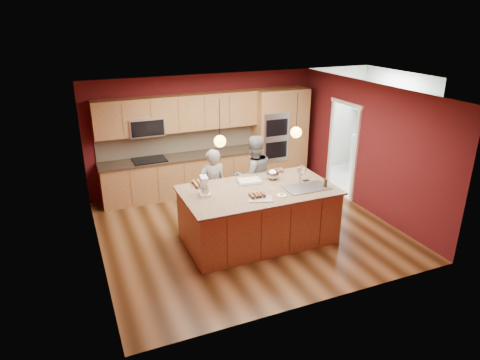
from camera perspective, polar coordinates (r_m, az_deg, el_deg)
name	(u,v)px	position (r m, az deg, el deg)	size (l,w,h in m)	color
floor	(247,229)	(8.50, 0.90, -6.56)	(5.50, 5.50, 0.00)	#40240F
ceiling	(248,92)	(7.62, 1.02, 11.68)	(5.50, 5.50, 0.00)	silver
wall_back	(205,132)	(10.19, -4.75, 6.35)	(5.50, 5.50, 0.00)	#511215
wall_front	(321,221)	(5.94, 10.75, -5.38)	(5.50, 5.50, 0.00)	#511215
wall_left	(93,186)	(7.36, -19.05, -0.82)	(5.00, 5.00, 0.00)	#511215
wall_right	(367,148)	(9.36, 16.60, 4.14)	(5.00, 5.00, 0.00)	#511215
cabinet_run	(180,154)	(9.88, -7.97, 3.51)	(3.74, 0.64, 2.30)	brown
oven_column	(280,136)	(10.68, 5.30, 5.92)	(1.30, 0.62, 2.30)	brown
doorway_trim	(342,151)	(10.03, 13.50, 3.79)	(0.08, 1.11, 2.20)	white
laundry_room	(392,103)	(11.13, 19.57, 9.65)	(2.60, 2.70, 2.70)	silver
pendant_left	(220,141)	(7.12, -2.69, 5.22)	(0.20, 0.20, 0.80)	black
pendant_right	(296,132)	(7.72, 7.49, 6.34)	(0.20, 0.20, 0.80)	black
island	(259,214)	(7.92, 2.54, -4.56)	(2.77, 1.55, 1.40)	brown
person_left	(213,186)	(8.50, -3.67, -0.84)	(0.56, 0.37, 1.55)	black
person_right	(253,176)	(8.78, 1.80, 0.52)	(0.83, 0.65, 1.72)	slate
stand_mixer	(204,187)	(7.43, -4.78, -0.97)	(0.21, 0.27, 0.34)	white
sheet_cake	(249,181)	(8.02, 1.26, -0.14)	(0.51, 0.41, 0.05)	silver
cooling_rack	(260,199)	(7.31, 2.71, -2.49)	(0.41, 0.30, 0.02)	#A6A8AD
mixing_bowl	(273,174)	(8.17, 4.41, 0.79)	(0.25, 0.25, 0.21)	#B1B4B8
plate	(282,195)	(7.47, 5.56, -2.05)	(0.17, 0.17, 0.01)	white
tumbler	(325,183)	(7.95, 11.30, -0.40)	(0.07, 0.07, 0.14)	#36260E
phone	(306,180)	(8.20, 8.77, -0.04)	(0.12, 0.07, 0.01)	black
cupcakes_left	(200,183)	(7.90, -5.41, -0.47)	(0.25, 0.33, 0.07)	#B1854B
cupcakes_rack	(257,195)	(7.36, 2.31, -1.96)	(0.29, 0.21, 0.06)	#B1854B
cupcakes_right	(276,171)	(8.52, 4.77, 1.22)	(0.33, 0.16, 0.07)	#B1854B
washer	(391,164)	(11.06, 19.53, 1.97)	(0.67, 0.69, 1.07)	white
dryer	(368,155)	(11.66, 16.74, 3.21)	(0.65, 0.67, 1.05)	white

